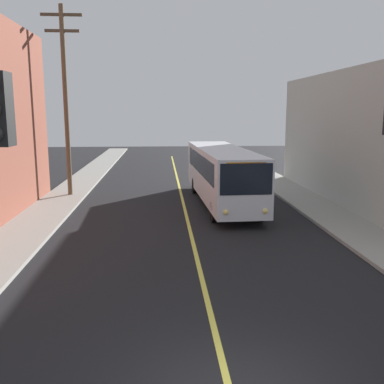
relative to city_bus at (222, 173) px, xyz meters
The scene contains 5 objects.
sidewalk_left 12.17m from the city_bus, 141.67° to the right, with size 2.50×90.00×0.15m, color gray.
sidewalk_right 9.18m from the city_bus, 55.95° to the right, with size 2.50×90.00×0.15m, color gray.
lane_stripe_center 3.77m from the city_bus, 131.69° to the right, with size 0.16×60.00×0.01m, color #D8CC4C.
city_bus is the anchor object (origin of this frame).
utility_pole_mid 10.58m from the city_bus, 163.28° to the left, with size 2.40×0.28×11.29m.
Camera 1 is at (-1.25, -7.18, 5.27)m, focal length 40.88 mm.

